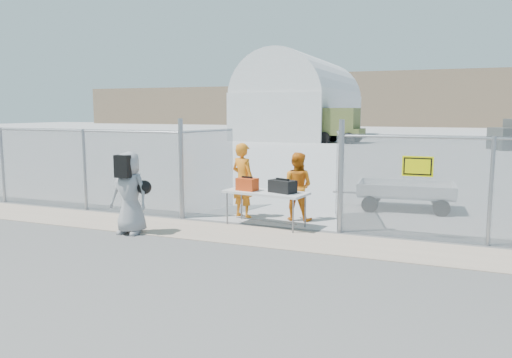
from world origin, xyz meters
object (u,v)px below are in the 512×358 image
at_px(folding_table, 266,209).
at_px(visitor, 130,193).
at_px(security_worker_right, 297,187).
at_px(utility_trailer, 406,195).
at_px(security_worker_left, 243,180).

height_order(folding_table, visitor, visitor).
bearing_deg(security_worker_right, utility_trailer, -133.35).
distance_m(visitor, utility_trailer, 7.39).
distance_m(folding_table, visitor, 3.11).
bearing_deg(security_worker_left, folding_table, 162.32).
bearing_deg(security_worker_left, visitor, 77.33).
height_order(security_worker_left, security_worker_right, security_worker_left).
bearing_deg(folding_table, utility_trailer, 57.20).
bearing_deg(folding_table, security_worker_left, 149.49).
bearing_deg(utility_trailer, security_worker_right, -138.95).
xyz_separation_m(folding_table, utility_trailer, (2.86, 3.28, -0.02)).
height_order(security_worker_left, utility_trailer, security_worker_left).
height_order(security_worker_right, utility_trailer, security_worker_right).
relative_size(visitor, utility_trailer, 0.55).
relative_size(security_worker_right, visitor, 0.93).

